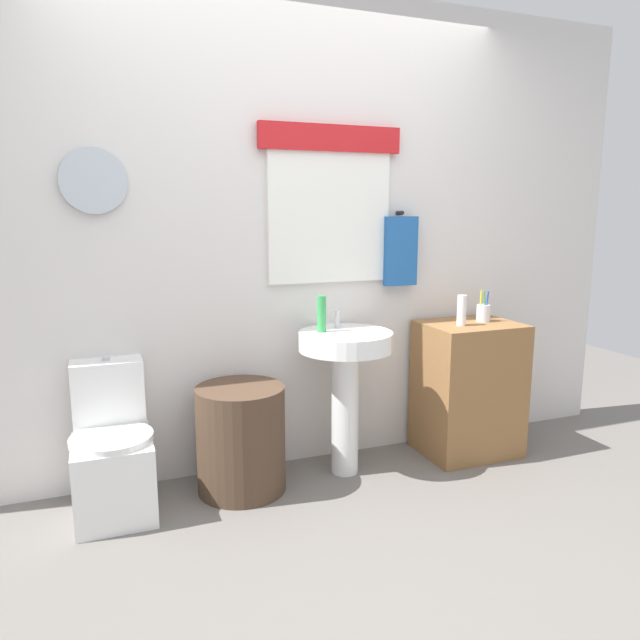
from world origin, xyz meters
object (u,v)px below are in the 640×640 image
toilet (113,454)px  pedestal_sink (345,368)px  lotion_bottle (462,310)px  toothbrush_cup (483,313)px  soap_bottle (322,314)px  laundry_hamper (241,439)px  wooden_cabinet (468,388)px

toilet → pedestal_sink: (1.22, -0.03, 0.32)m
lotion_bottle → toothbrush_cup: bearing=17.1°
soap_bottle → toothbrush_cup: bearing=-1.7°
laundry_hamper → soap_bottle: 0.78m
toilet → lotion_bottle: lotion_bottle is taller
toilet → toothbrush_cup: (2.12, -0.01, 0.57)m
wooden_cabinet → toilet: bearing=179.0°
wooden_cabinet → toothbrush_cup: toothbrush_cup is taller
toilet → lotion_bottle: 2.02m
soap_bottle → toothbrush_cup: 1.02m
soap_bottle → laundry_hamper: bearing=-173.9°
toothbrush_cup → lotion_bottle: bearing=-162.9°
soap_bottle → toothbrush_cup: size_ratio=1.06×
laundry_hamper → pedestal_sink: 0.67m
laundry_hamper → lotion_bottle: size_ratio=3.18×
soap_bottle → wooden_cabinet: bearing=-3.1°
laundry_hamper → wooden_cabinet: wooden_cabinet is taller
lotion_bottle → toilet: bearing=177.8°
lotion_bottle → toothbrush_cup: size_ratio=0.95×
wooden_cabinet → toothbrush_cup: bearing=11.5°
pedestal_sink → soap_bottle: (-0.12, 0.05, 0.30)m
toilet → wooden_cabinet: bearing=-1.0°
pedestal_sink → lotion_bottle: bearing=-3.3°
toilet → wooden_cabinet: 2.02m
toilet → pedestal_sink: bearing=-1.6°
toilet → wooden_cabinet: (2.02, -0.03, 0.12)m
pedestal_sink → lotion_bottle: (0.70, -0.04, 0.28)m
wooden_cabinet → lotion_bottle: size_ratio=4.53×
pedestal_sink → lotion_bottle: lotion_bottle is taller
pedestal_sink → toothbrush_cup: size_ratio=4.33×
toilet → lotion_bottle: size_ratio=4.19×
lotion_bottle → laundry_hamper: bearing=178.2°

